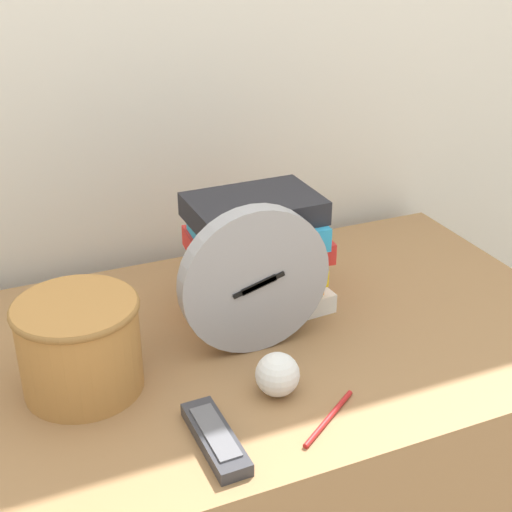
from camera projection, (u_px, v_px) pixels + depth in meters
The scene contains 8 objects.
wall_back at pixel (138, 9), 1.33m from camera, with size 6.00×0.04×2.40m.
desk at pixel (225, 497), 1.37m from camera, with size 1.29×0.68×0.71m.
desk_clock at pixel (255, 281), 1.15m from camera, with size 0.25×0.04×0.25m.
book_stack at pixel (258, 252), 1.26m from camera, with size 0.25×0.21×0.23m.
basket at pixel (79, 343), 1.07m from camera, with size 0.19×0.19×0.15m.
tv_remote at pixel (215, 438), 0.98m from camera, with size 0.05×0.16×0.02m.
crumpled_paper_ball at pixel (277, 374), 1.08m from camera, with size 0.07×0.07×0.07m.
pen at pixel (329, 418), 1.03m from camera, with size 0.12×0.09×0.01m.
Camera 1 is at (-0.34, -0.62, 1.38)m, focal length 50.00 mm.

